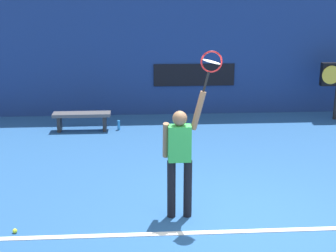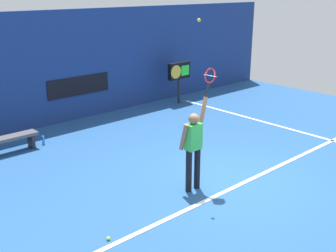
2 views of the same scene
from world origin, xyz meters
name	(u,v)px [view 2 (image 2 of 2)]	position (x,y,z in m)	size (l,w,h in m)	color
ground_plane	(227,180)	(0.00, 0.00, 0.00)	(18.00, 18.00, 0.00)	#23518C
back_wall	(76,65)	(0.00, 6.35, 1.73)	(18.00, 0.20, 3.47)	navy
sponsor_banner_center	(79,86)	(0.00, 6.23, 1.09)	(2.20, 0.03, 0.60)	black
court_baseline	(240,185)	(0.00, -0.35, 0.01)	(10.00, 0.10, 0.01)	white
court_sideline	(263,122)	(4.11, 2.00, 0.01)	(0.10, 7.00, 0.01)	white
tennis_player	(193,145)	(-0.91, 0.20, 1.01)	(0.63, 0.31, 1.98)	black
tennis_racket	(210,77)	(-0.48, 0.20, 2.37)	(0.38, 0.27, 0.63)	black
tennis_ball	(199,20)	(-0.85, 0.18, 3.52)	(0.07, 0.07, 0.07)	#CCE033
scoreboard_clock	(179,72)	(3.69, 5.46, 1.16)	(0.96, 0.20, 1.51)	black
court_bench	(11,140)	(-2.91, 4.85, 0.34)	(1.40, 0.36, 0.45)	#4C4C51
water_bottle	(43,140)	(-2.02, 4.85, 0.12)	(0.07, 0.07, 0.24)	#338CD8
spare_ball	(108,238)	(-3.34, -0.18, 0.03)	(0.07, 0.07, 0.07)	#CCE033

